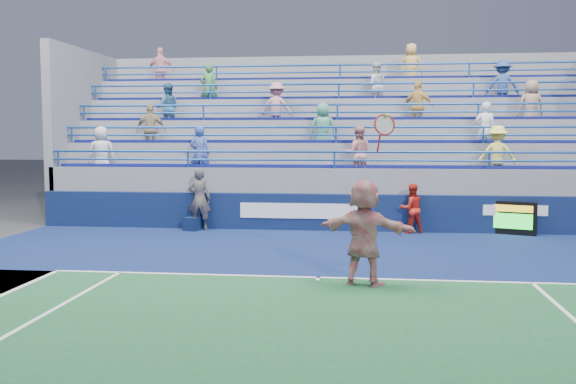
# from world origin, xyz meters

# --- Properties ---
(ground) EXTENTS (120.00, 120.00, 0.00)m
(ground) POSITION_xyz_m (0.00, 0.00, 0.00)
(ground) COLOR #333538
(sponsor_wall) EXTENTS (18.00, 0.32, 1.10)m
(sponsor_wall) POSITION_xyz_m (0.00, 6.50, 0.55)
(sponsor_wall) COLOR #0B1B3D
(sponsor_wall) RESTS_ON ground
(bleacher_stand) EXTENTS (18.00, 5.60, 6.13)m
(bleacher_stand) POSITION_xyz_m (-0.00, 10.27, 1.55)
(bleacher_stand) COLOR slate
(bleacher_stand) RESTS_ON ground
(serve_speed_board) EXTENTS (1.35, 0.64, 0.96)m
(serve_speed_board) POSITION_xyz_m (5.08, 6.26, 0.48)
(serve_speed_board) COLOR black
(serve_speed_board) RESTS_ON ground
(judge_chair) EXTENTS (0.52, 0.53, 0.73)m
(judge_chair) POSITION_xyz_m (-4.20, 5.98, 0.23)
(judge_chair) COLOR #0C193B
(judge_chair) RESTS_ON ground
(tennis_player) EXTENTS (1.97, 1.13, 3.24)m
(tennis_player) POSITION_xyz_m (0.90, -0.48, 1.02)
(tennis_player) COLOR silver
(tennis_player) RESTS_ON ground
(line_judge) EXTENTS (0.70, 0.47, 1.88)m
(line_judge) POSITION_xyz_m (-4.01, 6.15, 0.94)
(line_judge) COLOR #131A35
(line_judge) RESTS_ON ground
(ball_girl) EXTENTS (0.84, 0.75, 1.45)m
(ball_girl) POSITION_xyz_m (2.26, 6.22, 0.73)
(ball_girl) COLOR red
(ball_girl) RESTS_ON ground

